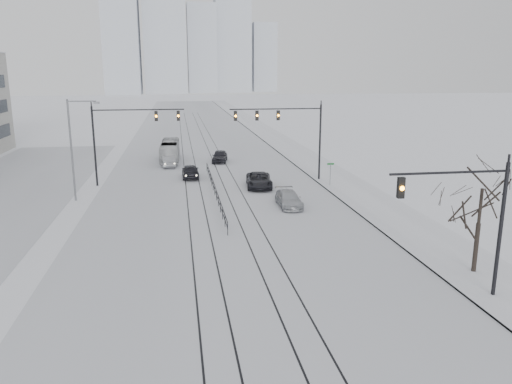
# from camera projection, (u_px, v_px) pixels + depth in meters

# --- Properties ---
(road) EXTENTS (22.00, 260.00, 0.02)m
(road) POSITION_uv_depth(u_px,v_px,m) (200.00, 148.00, 75.52)
(road) COLOR silver
(road) RESTS_ON ground
(sidewalk_east) EXTENTS (5.00, 260.00, 0.16)m
(sidewalk_east) POSITION_uv_depth(u_px,v_px,m) (287.00, 146.00, 77.55)
(sidewalk_east) COLOR white
(sidewalk_east) RESTS_ON ground
(curb) EXTENTS (0.10, 260.00, 0.12)m
(curb) POSITION_uv_depth(u_px,v_px,m) (271.00, 147.00, 77.18)
(curb) COLOR gray
(curb) RESTS_ON ground
(parking_strip) EXTENTS (14.00, 60.00, 0.03)m
(parking_strip) POSITION_uv_depth(u_px,v_px,m) (5.00, 191.00, 48.47)
(parking_strip) COLOR silver
(parking_strip) RESTS_ON ground
(tram_rails) EXTENTS (5.30, 180.00, 0.01)m
(tram_rails) POSITION_uv_depth(u_px,v_px,m) (208.00, 174.00, 56.30)
(tram_rails) COLOR black
(tram_rails) RESTS_ON ground
(skyline) EXTENTS (96.00, 48.00, 72.00)m
(skyline) POSITION_uv_depth(u_px,v_px,m) (189.00, 36.00, 274.34)
(skyline) COLOR #ACB3BD
(skyline) RESTS_ON ground
(traffic_mast_near) EXTENTS (6.10, 0.37, 7.00)m
(traffic_mast_near) POSITION_uv_depth(u_px,v_px,m) (472.00, 213.00, 24.22)
(traffic_mast_near) COLOR black
(traffic_mast_near) RESTS_ON ground
(traffic_mast_ne) EXTENTS (9.60, 0.37, 8.00)m
(traffic_mast_ne) POSITION_uv_depth(u_px,v_px,m) (289.00, 127.00, 51.39)
(traffic_mast_ne) COLOR black
(traffic_mast_ne) RESTS_ON ground
(traffic_mast_nw) EXTENTS (9.10, 0.37, 8.00)m
(traffic_mast_nw) POSITION_uv_depth(u_px,v_px,m) (124.00, 130.00, 49.87)
(traffic_mast_nw) COLOR black
(traffic_mast_nw) RESTS_ON ground
(street_light_west) EXTENTS (2.73, 0.25, 9.00)m
(street_light_west) POSITION_uv_depth(u_px,v_px,m) (74.00, 143.00, 43.64)
(street_light_west) COLOR #595B60
(street_light_west) RESTS_ON ground
(bare_tree) EXTENTS (4.40, 4.40, 6.10)m
(bare_tree) POSITION_uv_depth(u_px,v_px,m) (481.00, 198.00, 27.48)
(bare_tree) COLOR black
(bare_tree) RESTS_ON ground
(median_fence) EXTENTS (0.06, 24.00, 1.00)m
(median_fence) POSITION_uv_depth(u_px,v_px,m) (215.00, 190.00, 46.58)
(median_fence) COLOR black
(median_fence) RESTS_ON ground
(street_sign) EXTENTS (0.70, 0.06, 2.40)m
(street_sign) POSITION_uv_depth(u_px,v_px,m) (330.00, 171.00, 50.04)
(street_sign) COLOR #595B60
(street_sign) RESTS_ON ground
(sedan_sb_inner) EXTENTS (1.80, 4.44, 1.51)m
(sedan_sb_inner) POSITION_uv_depth(u_px,v_px,m) (190.00, 171.00, 54.21)
(sedan_sb_inner) COLOR black
(sedan_sb_inner) RESTS_ON ground
(sedan_sb_outer) EXTENTS (2.05, 4.56, 1.45)m
(sedan_sb_outer) POSITION_uv_depth(u_px,v_px,m) (168.00, 161.00, 60.84)
(sedan_sb_outer) COLOR gray
(sedan_sb_outer) RESTS_ON ground
(sedan_nb_front) EXTENTS (2.95, 5.49, 1.46)m
(sedan_nb_front) POSITION_uv_depth(u_px,v_px,m) (259.00, 180.00, 49.72)
(sedan_nb_front) COLOR black
(sedan_nb_front) RESTS_ON ground
(sedan_nb_right) EXTENTS (1.89, 4.57, 1.32)m
(sedan_nb_right) POSITION_uv_depth(u_px,v_px,m) (289.00, 199.00, 42.62)
(sedan_nb_right) COLOR #A7AAAF
(sedan_nb_right) RESTS_ON ground
(sedan_nb_far) EXTENTS (2.51, 4.66, 1.50)m
(sedan_nb_far) POSITION_uv_depth(u_px,v_px,m) (220.00, 156.00, 63.90)
(sedan_nb_far) COLOR black
(sedan_nb_far) RESTS_ON ground
(box_truck) EXTENTS (2.49, 9.62, 2.66)m
(box_truck) POSITION_uv_depth(u_px,v_px,m) (170.00, 151.00, 64.49)
(box_truck) COLOR #B7BABB
(box_truck) RESTS_ON ground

